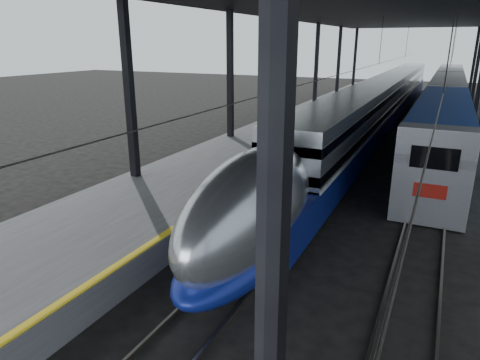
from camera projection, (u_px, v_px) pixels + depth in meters
The scene contains 7 objects.
ground at pixel (181, 268), 14.04m from camera, with size 160.00×160.00×0.00m, color black.
platform at pixel (287, 133), 32.48m from camera, with size 6.00×80.00×1.00m, color #4C4C4F.
yellow_strip at pixel (324, 129), 31.16m from camera, with size 0.30×80.00×0.01m, color yellow.
rails at pixel (397, 149), 29.30m from camera, with size 6.52×80.00×0.16m.
canopy at pixel (371, 9), 27.60m from camera, with size 18.00×75.00×9.47m.
tgv_train at pixel (381, 105), 37.20m from camera, with size 2.82×65.20×4.04m.
second_train at pixel (446, 99), 39.84m from camera, with size 2.88×56.05×3.97m.
Camera 1 is at (7.15, -10.40, 7.06)m, focal length 32.00 mm.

